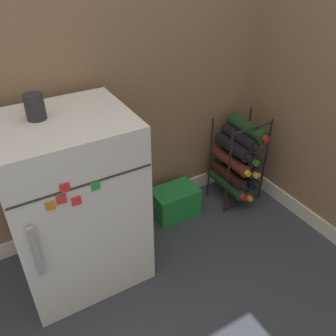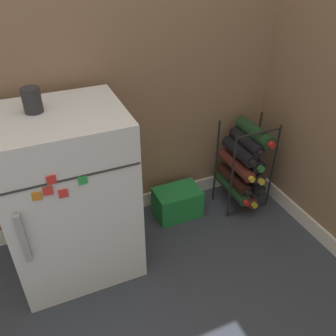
# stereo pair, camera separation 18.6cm
# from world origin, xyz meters

# --- Properties ---
(ground_plane) EXTENTS (14.00, 14.00, 0.00)m
(ground_plane) POSITION_xyz_m (0.00, 0.00, 0.00)
(ground_plane) COLOR #333842
(mini_fridge) EXTENTS (0.56, 0.50, 0.85)m
(mini_fridge) POSITION_xyz_m (-0.46, 0.38, 0.43)
(mini_fridge) COLOR silver
(mini_fridge) RESTS_ON ground_plane
(wine_rack) EXTENTS (0.30, 0.33, 0.57)m
(wine_rack) POSITION_xyz_m (0.56, 0.45, 0.29)
(wine_rack) COLOR black
(wine_rack) RESTS_ON ground_plane
(soda_box) EXTENTS (0.27, 0.18, 0.18)m
(soda_box) POSITION_xyz_m (0.16, 0.51, 0.09)
(soda_box) COLOR #1E7F38
(soda_box) RESTS_ON ground_plane
(fridge_top_cup) EXTENTS (0.08, 0.08, 0.10)m
(fridge_top_cup) POSITION_xyz_m (-0.53, 0.43, 0.90)
(fridge_top_cup) COLOR #28282D
(fridge_top_cup) RESTS_ON mini_fridge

